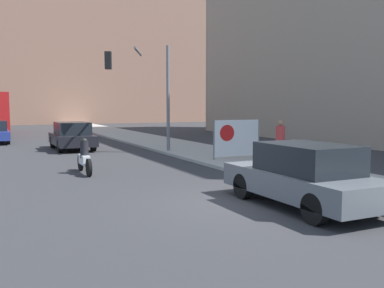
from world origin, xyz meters
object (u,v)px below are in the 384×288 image
(seated_protester, at_px, (294,157))
(jogger_on_sidewalk, at_px, (280,142))
(car_on_road_nearest, at_px, (72,136))
(parked_car_curbside, at_px, (304,176))
(motorcycle_on_road, at_px, (84,158))
(protest_banner, at_px, (236,138))
(traffic_light_pole, at_px, (144,79))

(seated_protester, bearing_deg, jogger_on_sidewalk, 65.34)
(jogger_on_sidewalk, distance_m, car_on_road_nearest, 11.70)
(parked_car_curbside, xyz_separation_m, car_on_road_nearest, (-2.56, 15.40, -0.01))
(motorcycle_on_road, bearing_deg, jogger_on_sidewalk, -14.81)
(car_on_road_nearest, bearing_deg, protest_banner, -55.76)
(parked_car_curbside, bearing_deg, protest_banner, 69.74)
(protest_banner, distance_m, parked_car_curbside, 8.04)
(seated_protester, xyz_separation_m, traffic_light_pole, (-1.62, 9.38, 2.85))
(traffic_light_pole, relative_size, car_on_road_nearest, 1.19)
(jogger_on_sidewalk, relative_size, traffic_light_pole, 0.33)
(jogger_on_sidewalk, relative_size, protest_banner, 0.75)
(seated_protester, distance_m, motorcycle_on_road, 7.02)
(traffic_light_pole, distance_m, motorcycle_on_road, 7.14)
(car_on_road_nearest, bearing_deg, jogger_on_sidewalk, -59.95)
(protest_banner, height_order, traffic_light_pole, traffic_light_pole)
(seated_protester, height_order, jogger_on_sidewalk, jogger_on_sidewalk)
(traffic_light_pole, relative_size, parked_car_curbside, 1.20)
(protest_banner, bearing_deg, jogger_on_sidewalk, -77.30)
(parked_car_curbside, relative_size, motorcycle_on_road, 2.09)
(motorcycle_on_road, bearing_deg, protest_banner, 4.08)
(parked_car_curbside, xyz_separation_m, motorcycle_on_road, (-3.58, 7.09, -0.20))
(jogger_on_sidewalk, relative_size, car_on_road_nearest, 0.39)
(seated_protester, bearing_deg, parked_car_curbside, -121.86)
(traffic_light_pole, bearing_deg, protest_banner, -62.59)
(traffic_light_pole, bearing_deg, parked_car_curbside, -91.75)
(car_on_road_nearest, bearing_deg, parked_car_curbside, -80.56)
(parked_car_curbside, height_order, car_on_road_nearest, parked_car_curbside)
(traffic_light_pole, height_order, parked_car_curbside, traffic_light_pole)
(traffic_light_pole, bearing_deg, car_on_road_nearest, 132.49)
(seated_protester, bearing_deg, car_on_road_nearest, 113.26)
(traffic_light_pole, distance_m, parked_car_curbside, 12.53)
(jogger_on_sidewalk, relative_size, motorcycle_on_road, 0.82)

